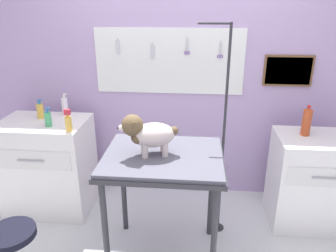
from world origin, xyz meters
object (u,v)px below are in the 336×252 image
cabinet_right (311,181)px  soda_bottle (307,121)px  grooming_table (163,166)px  counter_left (48,165)px  conditioner_bottle (68,122)px  stool (13,245)px  dog (148,133)px  grooming_arm (222,144)px

cabinet_right → soda_bottle: soda_bottle is taller
grooming_table → counter_left: grooming_table is taller
soda_bottle → counter_left: bearing=-179.3°
grooming_table → cabinet_right: (1.28, 0.56, -0.39)m
cabinet_right → conditioner_bottle: conditioner_bottle is taller
cabinet_right → stool: cabinet_right is taller
grooming_table → conditioner_bottle: size_ratio=4.74×
grooming_table → soda_bottle: soda_bottle is taller
dog → stool: bearing=-149.4°
counter_left → dog: bearing=-28.9°
grooming_table → counter_left: size_ratio=1.01×
dog → soda_bottle: dog is taller
grooming_arm → dog: grooming_arm is taller
soda_bottle → grooming_arm: bearing=-161.9°
dog → conditioner_bottle: (-0.74, 0.39, -0.09)m
grooming_table → cabinet_right: size_ratio=1.07×
grooming_table → grooming_arm: grooming_arm is taller
cabinet_right → dog: bearing=-157.5°
soda_bottle → conditioner_bottle: bearing=-173.6°
grooming_table → grooming_arm: 0.58m
grooming_table → soda_bottle: 1.33m
grooming_arm → dog: (-0.56, -0.38, 0.23)m
cabinet_right → soda_bottle: 0.56m
counter_left → conditioner_bottle: 0.66m
grooming_arm → counter_left: 1.69m
grooming_arm → cabinet_right: 0.95m
grooming_table → grooming_arm: bearing=39.7°
counter_left → conditioner_bottle: bearing=-30.4°
dog → counter_left: size_ratio=0.46×
stool → soda_bottle: (2.11, 1.11, 0.52)m
dog → counter_left: bearing=151.1°
stool → soda_bottle: size_ratio=2.14×
dog → soda_bottle: 1.42m
stool → conditioner_bottle: (0.09, 0.88, 0.53)m
conditioner_bottle → counter_left: bearing=149.6°
grooming_arm → cabinet_right: (0.83, 0.19, -0.42)m
stool → soda_bottle: 2.44m
stool → conditioner_bottle: bearing=84.1°
cabinet_right → counter_left: bearing=179.6°
grooming_table → counter_left: 1.36m
grooming_arm → conditioner_bottle: grooming_arm is taller
counter_left → soda_bottle: bearing=0.7°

